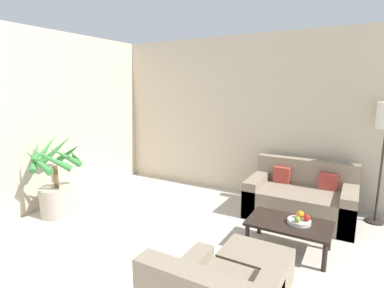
{
  "coord_description": "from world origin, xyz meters",
  "views": [
    {
      "loc": [
        1.03,
        1.46,
        1.86
      ],
      "look_at": [
        -1.18,
        5.34,
        1.0
      ],
      "focal_mm": 28.0,
      "sensor_mm": 36.0,
      "label": 1
    }
  ],
  "objects_px": {
    "fruit_bowl": "(299,221)",
    "apple_red": "(307,218)",
    "sofa_loveseat": "(300,199)",
    "coffee_table": "(289,226)",
    "apple_green": "(298,220)",
    "ottoman": "(255,268)",
    "potted_palm": "(57,187)",
    "orange_fruit": "(300,214)"
  },
  "relations": [
    {
      "from": "apple_green",
      "to": "orange_fruit",
      "type": "relative_size",
      "value": 0.75
    },
    {
      "from": "ottoman",
      "to": "apple_green",
      "type": "bearing_deg",
      "value": 73.07
    },
    {
      "from": "fruit_bowl",
      "to": "apple_red",
      "type": "relative_size",
      "value": 3.4
    },
    {
      "from": "sofa_loveseat",
      "to": "coffee_table",
      "type": "height_order",
      "value": "sofa_loveseat"
    },
    {
      "from": "fruit_bowl",
      "to": "coffee_table",
      "type": "bearing_deg",
      "value": -163.02
    },
    {
      "from": "potted_palm",
      "to": "apple_green",
      "type": "relative_size",
      "value": 18.07
    },
    {
      "from": "apple_red",
      "to": "apple_green",
      "type": "xyz_separation_m",
      "value": [
        -0.08,
        -0.09,
        -0.0
      ]
    },
    {
      "from": "fruit_bowl",
      "to": "sofa_loveseat",
      "type": "bearing_deg",
      "value": 98.81
    },
    {
      "from": "sofa_loveseat",
      "to": "coffee_table",
      "type": "xyz_separation_m",
      "value": [
        0.05,
        -1.02,
        0.03
      ]
    },
    {
      "from": "apple_green",
      "to": "ottoman",
      "type": "bearing_deg",
      "value": -106.93
    },
    {
      "from": "apple_red",
      "to": "apple_green",
      "type": "height_order",
      "value": "apple_red"
    },
    {
      "from": "fruit_bowl",
      "to": "apple_green",
      "type": "bearing_deg",
      "value": -93.71
    },
    {
      "from": "potted_palm",
      "to": "apple_green",
      "type": "bearing_deg",
      "value": 10.8
    },
    {
      "from": "sofa_loveseat",
      "to": "coffee_table",
      "type": "bearing_deg",
      "value": -87.06
    },
    {
      "from": "apple_red",
      "to": "fruit_bowl",
      "type": "bearing_deg",
      "value": -171.72
    },
    {
      "from": "coffee_table",
      "to": "apple_red",
      "type": "distance_m",
      "value": 0.22
    },
    {
      "from": "potted_palm",
      "to": "sofa_loveseat",
      "type": "relative_size",
      "value": 0.82
    },
    {
      "from": "apple_red",
      "to": "ottoman",
      "type": "distance_m",
      "value": 0.93
    },
    {
      "from": "orange_fruit",
      "to": "ottoman",
      "type": "height_order",
      "value": "orange_fruit"
    },
    {
      "from": "sofa_loveseat",
      "to": "apple_green",
      "type": "relative_size",
      "value": 22.11
    },
    {
      "from": "fruit_bowl",
      "to": "apple_green",
      "type": "xyz_separation_m",
      "value": [
        -0.01,
        -0.08,
        0.05
      ]
    },
    {
      "from": "potted_palm",
      "to": "ottoman",
      "type": "xyz_separation_m",
      "value": [
        3.02,
        -0.13,
        -0.25
      ]
    },
    {
      "from": "coffee_table",
      "to": "orange_fruit",
      "type": "bearing_deg",
      "value": 39.66
    },
    {
      "from": "coffee_table",
      "to": "fruit_bowl",
      "type": "relative_size",
      "value": 3.56
    },
    {
      "from": "orange_fruit",
      "to": "potted_palm",
      "type": "bearing_deg",
      "value": -166.98
    },
    {
      "from": "fruit_bowl",
      "to": "apple_green",
      "type": "relative_size",
      "value": 3.92
    },
    {
      "from": "apple_red",
      "to": "orange_fruit",
      "type": "distance_m",
      "value": 0.09
    },
    {
      "from": "fruit_bowl",
      "to": "apple_red",
      "type": "xyz_separation_m",
      "value": [
        0.08,
        0.01,
        0.06
      ]
    },
    {
      "from": "potted_palm",
      "to": "fruit_bowl",
      "type": "xyz_separation_m",
      "value": [
        3.25,
        0.7,
        -0.06
      ]
    },
    {
      "from": "apple_green",
      "to": "potted_palm",
      "type": "bearing_deg",
      "value": -169.2
    },
    {
      "from": "sofa_loveseat",
      "to": "orange_fruit",
      "type": "bearing_deg",
      "value": -80.79
    },
    {
      "from": "fruit_bowl",
      "to": "apple_red",
      "type": "distance_m",
      "value": 0.1
    },
    {
      "from": "apple_red",
      "to": "ottoman",
      "type": "relative_size",
      "value": 0.12
    },
    {
      "from": "ottoman",
      "to": "fruit_bowl",
      "type": "bearing_deg",
      "value": 74.29
    },
    {
      "from": "apple_green",
      "to": "ottoman",
      "type": "xyz_separation_m",
      "value": [
        -0.23,
        -0.75,
        -0.24
      ]
    },
    {
      "from": "potted_palm",
      "to": "orange_fruit",
      "type": "bearing_deg",
      "value": 13.02
    },
    {
      "from": "fruit_bowl",
      "to": "potted_palm",
      "type": "bearing_deg",
      "value": -167.86
    },
    {
      "from": "apple_red",
      "to": "ottoman",
      "type": "xyz_separation_m",
      "value": [
        -0.31,
        -0.84,
        -0.25
      ]
    },
    {
      "from": "potted_palm",
      "to": "apple_red",
      "type": "relative_size",
      "value": 15.67
    },
    {
      "from": "fruit_bowl",
      "to": "orange_fruit",
      "type": "distance_m",
      "value": 0.08
    },
    {
      "from": "apple_green",
      "to": "orange_fruit",
      "type": "height_order",
      "value": "orange_fruit"
    },
    {
      "from": "ottoman",
      "to": "sofa_loveseat",
      "type": "bearing_deg",
      "value": 87.5
    }
  ]
}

